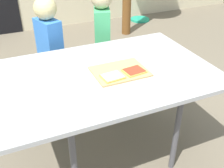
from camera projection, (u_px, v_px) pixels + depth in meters
name	position (u px, v px, depth m)	size (l,w,h in m)	color
ground_plane	(107.00, 148.00, 2.26)	(16.00, 16.00, 0.00)	#69604E
dining_table	(107.00, 78.00, 1.91)	(1.48, 0.99, 0.71)	#A7A9AB
cutting_board	(120.00, 71.00, 1.88)	(0.37, 0.28, 0.01)	tan
pizza_slice_near_right	(134.00, 71.00, 1.85)	(0.15, 0.13, 0.01)	gold
pizza_slice_near_left	(112.00, 77.00, 1.79)	(0.15, 0.13, 0.01)	gold
plate_white_right	(155.00, 54.00, 2.12)	(0.20, 0.20, 0.01)	white
child_left	(50.00, 48.00, 2.40)	(0.21, 0.27, 1.09)	#3A3546
child_right	(102.00, 37.00, 2.58)	(0.21, 0.27, 1.11)	#2D2D40
garden_hose_coil	(140.00, 19.00, 5.00)	(0.34, 0.34, 0.03)	#1F9A76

